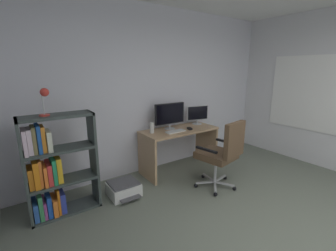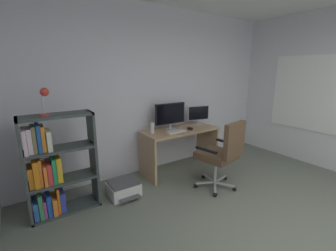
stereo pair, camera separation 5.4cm
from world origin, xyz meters
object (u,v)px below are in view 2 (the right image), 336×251
at_px(monitor_main, 170,114).
at_px(desk, 180,141).
at_px(bookshelf, 52,169).
at_px(printer, 123,188).
at_px(monitor_secondary, 198,114).
at_px(desktop_speaker, 152,128).
at_px(office_chair, 222,152).
at_px(desk_lamp, 44,97).
at_px(computer_mouse, 190,129).
at_px(keyboard, 176,131).

bearing_deg(monitor_main, desk, -39.96).
xyz_separation_m(monitor_main, bookshelf, (-1.90, -0.28, -0.42)).
height_order(desk, bookshelf, bookshelf).
bearing_deg(printer, monitor_secondary, 11.71).
distance_m(desktop_speaker, office_chair, 1.16).
distance_m(desktop_speaker, desk_lamp, 1.64).
bearing_deg(desktop_speaker, computer_mouse, -15.92).
bearing_deg(monitor_secondary, keyboard, -161.92).
xyz_separation_m(desk, keyboard, (-0.16, -0.11, 0.22)).
xyz_separation_m(monitor_secondary, desktop_speaker, (-1.01, -0.05, -0.11)).
bearing_deg(keyboard, computer_mouse, -4.45).
distance_m(computer_mouse, office_chair, 0.79).
bearing_deg(desktop_speaker, desk, -6.59).
xyz_separation_m(monitor_secondary, bookshelf, (-2.53, -0.28, -0.36)).
relative_size(monitor_main, desk_lamp, 1.87).
distance_m(keyboard, computer_mouse, 0.29).
xyz_separation_m(desk_lamp, printer, (0.84, -0.07, -1.36)).
distance_m(desk, desk_lamp, 2.22).
xyz_separation_m(computer_mouse, office_chair, (-0.02, -0.77, -0.18)).
distance_m(desktop_speaker, printer, 1.03).
bearing_deg(desk, desk_lamp, -175.06).
distance_m(computer_mouse, bookshelf, 2.16).
bearing_deg(keyboard, desktop_speaker, 152.26).
relative_size(desk_lamp, printer, 0.67).
height_order(computer_mouse, printer, computer_mouse).
distance_m(keyboard, office_chair, 0.84).
relative_size(computer_mouse, bookshelf, 0.08).
height_order(monitor_secondary, keyboard, monitor_secondary).
height_order(monitor_main, bookshelf, bookshelf).
relative_size(computer_mouse, desk_lamp, 0.33).
xyz_separation_m(monitor_main, office_chair, (0.23, -1.00, -0.42)).
bearing_deg(keyboard, bookshelf, -179.92).
height_order(monitor_main, desktop_speaker, monitor_main).
bearing_deg(keyboard, office_chair, -72.86).
xyz_separation_m(desk, printer, (-1.17, -0.24, -0.44)).
xyz_separation_m(desktop_speaker, bookshelf, (-1.52, -0.23, -0.25)).
xyz_separation_m(computer_mouse, desktop_speaker, (-0.64, 0.18, 0.07)).
height_order(monitor_main, monitor_secondary, monitor_main).
relative_size(desk, desk_lamp, 4.34).
bearing_deg(office_chair, desk_lamp, 161.30).
relative_size(monitor_secondary, keyboard, 1.26).
bearing_deg(desk_lamp, bookshelf, 176.61).
height_order(monitor_secondary, printer, monitor_secondary).
bearing_deg(computer_mouse, office_chair, -78.19).
relative_size(desk, monitor_main, 2.32).
xyz_separation_m(desk, monitor_secondary, (0.50, 0.11, 0.40)).
relative_size(office_chair, printer, 2.29).
relative_size(desk, monitor_secondary, 3.11).
bearing_deg(desktop_speaker, keyboard, -25.88).
height_order(keyboard, computer_mouse, computer_mouse).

